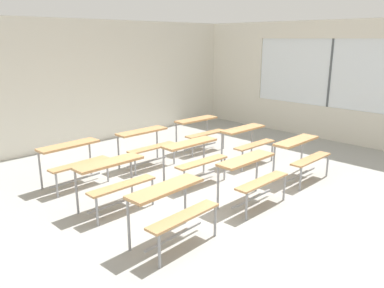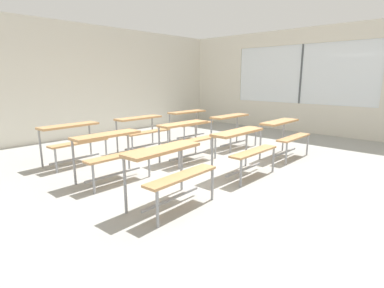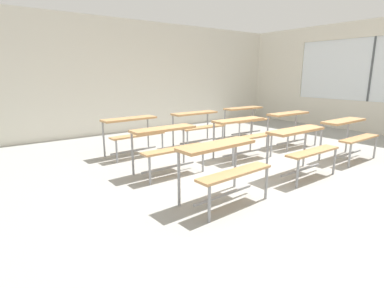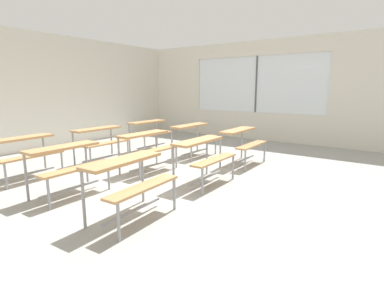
{
  "view_description": "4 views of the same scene",
  "coord_description": "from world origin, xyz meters",
  "px_view_note": "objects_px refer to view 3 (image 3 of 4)",
  "views": [
    {
      "loc": [
        -4.26,
        -3.97,
        2.55
      ],
      "look_at": [
        0.28,
        0.67,
        0.73
      ],
      "focal_mm": 35.43,
      "sensor_mm": 36.0,
      "label": 1
    },
    {
      "loc": [
        -3.8,
        -3.3,
        1.6
      ],
      "look_at": [
        -0.24,
        0.02,
        0.52
      ],
      "focal_mm": 28.0,
      "sensor_mm": 36.0,
      "label": 2
    },
    {
      "loc": [
        -3.8,
        -3.3,
        1.6
      ],
      "look_at": [
        -0.67,
        0.95,
        0.35
      ],
      "focal_mm": 28.0,
      "sensor_mm": 36.0,
      "label": 3
    },
    {
      "loc": [
        -3.8,
        -3.3,
        1.6
      ],
      "look_at": [
        1.07,
        0.15,
        0.48
      ],
      "focal_mm": 28.0,
      "sensor_mm": 36.0,
      "label": 4
    }
  ],
  "objects_px": {
    "desk_bench_r0c2": "(349,130)",
    "desk_bench_r2c1": "(198,121)",
    "desk_bench_r0c0": "(223,159)",
    "desk_bench_r1c0": "(167,139)",
    "desk_bench_r1c1": "(242,129)",
    "desk_bench_r2c0": "(132,127)",
    "desk_bench_r1c2": "(292,121)",
    "desk_bench_r0c1": "(302,141)",
    "desk_bench_r2c2": "(246,115)"
  },
  "relations": [
    {
      "from": "desk_bench_r0c2",
      "to": "desk_bench_r2c1",
      "type": "bearing_deg",
      "value": 120.86
    },
    {
      "from": "desk_bench_r0c0",
      "to": "desk_bench_r1c0",
      "type": "bearing_deg",
      "value": 85.41
    },
    {
      "from": "desk_bench_r0c0",
      "to": "desk_bench_r0c2",
      "type": "height_order",
      "value": "same"
    },
    {
      "from": "desk_bench_r0c0",
      "to": "desk_bench_r0c2",
      "type": "distance_m",
      "value": 3.23
    },
    {
      "from": "desk_bench_r1c1",
      "to": "desk_bench_r2c1",
      "type": "relative_size",
      "value": 1.01
    },
    {
      "from": "desk_bench_r0c2",
      "to": "desk_bench_r1c1",
      "type": "xyz_separation_m",
      "value": [
        -1.53,
        1.27,
        0.0
      ]
    },
    {
      "from": "desk_bench_r2c0",
      "to": "desk_bench_r1c2",
      "type": "bearing_deg",
      "value": -26.14
    },
    {
      "from": "desk_bench_r0c0",
      "to": "desk_bench_r0c1",
      "type": "height_order",
      "value": "same"
    },
    {
      "from": "desk_bench_r0c1",
      "to": "desk_bench_r1c2",
      "type": "height_order",
      "value": "same"
    },
    {
      "from": "desk_bench_r0c2",
      "to": "desk_bench_r1c0",
      "type": "distance_m",
      "value": 3.45
    },
    {
      "from": "desk_bench_r2c1",
      "to": "desk_bench_r0c0",
      "type": "bearing_deg",
      "value": -121.83
    },
    {
      "from": "desk_bench_r0c2",
      "to": "desk_bench_r1c2",
      "type": "relative_size",
      "value": 1.0
    },
    {
      "from": "desk_bench_r2c2",
      "to": "desk_bench_r0c0",
      "type": "bearing_deg",
      "value": -138.13
    },
    {
      "from": "desk_bench_r0c2",
      "to": "desk_bench_r2c0",
      "type": "xyz_separation_m",
      "value": [
        -3.16,
        2.67,
        0.0
      ]
    },
    {
      "from": "desk_bench_r0c2",
      "to": "desk_bench_r2c0",
      "type": "relative_size",
      "value": 0.98
    },
    {
      "from": "desk_bench_r1c0",
      "to": "desk_bench_r0c1",
      "type": "bearing_deg",
      "value": -40.51
    },
    {
      "from": "desk_bench_r1c2",
      "to": "desk_bench_r0c1",
      "type": "bearing_deg",
      "value": -139.34
    },
    {
      "from": "desk_bench_r1c0",
      "to": "desk_bench_r1c2",
      "type": "height_order",
      "value": "same"
    },
    {
      "from": "desk_bench_r0c1",
      "to": "desk_bench_r2c1",
      "type": "relative_size",
      "value": 1.0
    },
    {
      "from": "desk_bench_r0c0",
      "to": "desk_bench_r1c1",
      "type": "height_order",
      "value": "same"
    },
    {
      "from": "desk_bench_r1c1",
      "to": "desk_bench_r2c1",
      "type": "bearing_deg",
      "value": 94.11
    },
    {
      "from": "desk_bench_r0c1",
      "to": "desk_bench_r2c1",
      "type": "height_order",
      "value": "same"
    },
    {
      "from": "desk_bench_r1c0",
      "to": "desk_bench_r1c1",
      "type": "distance_m",
      "value": 1.66
    },
    {
      "from": "desk_bench_r0c1",
      "to": "desk_bench_r1c1",
      "type": "relative_size",
      "value": 0.99
    },
    {
      "from": "desk_bench_r1c0",
      "to": "desk_bench_r1c1",
      "type": "xyz_separation_m",
      "value": [
        1.65,
        -0.06,
        0.0
      ]
    },
    {
      "from": "desk_bench_r2c0",
      "to": "desk_bench_r2c2",
      "type": "relative_size",
      "value": 1.01
    },
    {
      "from": "desk_bench_r0c1",
      "to": "desk_bench_r0c2",
      "type": "relative_size",
      "value": 1.0
    },
    {
      "from": "desk_bench_r0c2",
      "to": "desk_bench_r2c2",
      "type": "xyz_separation_m",
      "value": [
        0.02,
        2.65,
        0.0
      ]
    },
    {
      "from": "desk_bench_r1c2",
      "to": "desk_bench_r2c1",
      "type": "xyz_separation_m",
      "value": [
        -1.65,
        1.31,
        0.0
      ]
    },
    {
      "from": "desk_bench_r1c0",
      "to": "desk_bench_r2c2",
      "type": "relative_size",
      "value": 0.99
    },
    {
      "from": "desk_bench_r1c1",
      "to": "desk_bench_r1c2",
      "type": "relative_size",
      "value": 1.0
    },
    {
      "from": "desk_bench_r0c0",
      "to": "desk_bench_r1c0",
      "type": "xyz_separation_m",
      "value": [
        0.04,
        1.38,
        0.0
      ]
    },
    {
      "from": "desk_bench_r1c2",
      "to": "desk_bench_r2c1",
      "type": "bearing_deg",
      "value": 142.71
    },
    {
      "from": "desk_bench_r1c0",
      "to": "desk_bench_r2c1",
      "type": "relative_size",
      "value": 1.0
    },
    {
      "from": "desk_bench_r0c0",
      "to": "desk_bench_r0c2",
      "type": "relative_size",
      "value": 1.02
    },
    {
      "from": "desk_bench_r0c0",
      "to": "desk_bench_r2c1",
      "type": "relative_size",
      "value": 1.02
    },
    {
      "from": "desk_bench_r1c0",
      "to": "desk_bench_r2c2",
      "type": "height_order",
      "value": "same"
    },
    {
      "from": "desk_bench_r1c1",
      "to": "desk_bench_r1c2",
      "type": "bearing_deg",
      "value": 2.54
    },
    {
      "from": "desk_bench_r0c0",
      "to": "desk_bench_r0c1",
      "type": "xyz_separation_m",
      "value": [
        1.67,
        0.02,
        0.0
      ]
    },
    {
      "from": "desk_bench_r0c0",
      "to": "desk_bench_r1c2",
      "type": "distance_m",
      "value": 3.55
    },
    {
      "from": "desk_bench_r2c0",
      "to": "desk_bench_r2c1",
      "type": "height_order",
      "value": "same"
    },
    {
      "from": "desk_bench_r1c2",
      "to": "desk_bench_r2c2",
      "type": "relative_size",
      "value": 0.99
    },
    {
      "from": "desk_bench_r0c2",
      "to": "desk_bench_r1c0",
      "type": "bearing_deg",
      "value": 156.89
    },
    {
      "from": "desk_bench_r1c1",
      "to": "desk_bench_r2c0",
      "type": "distance_m",
      "value": 2.15
    },
    {
      "from": "desk_bench_r0c2",
      "to": "desk_bench_r2c1",
      "type": "xyz_separation_m",
      "value": [
        -1.59,
        2.6,
        0.0
      ]
    },
    {
      "from": "desk_bench_r1c2",
      "to": "desk_bench_r0c0",
      "type": "bearing_deg",
      "value": -156.51
    },
    {
      "from": "desk_bench_r0c0",
      "to": "desk_bench_r0c1",
      "type": "distance_m",
      "value": 1.67
    },
    {
      "from": "desk_bench_r1c2",
      "to": "desk_bench_r2c1",
      "type": "height_order",
      "value": "same"
    },
    {
      "from": "desk_bench_r0c2",
      "to": "desk_bench_r1c1",
      "type": "bearing_deg",
      "value": 139.81
    },
    {
      "from": "desk_bench_r0c2",
      "to": "desk_bench_r2c0",
      "type": "bearing_deg",
      "value": 139.17
    }
  ]
}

